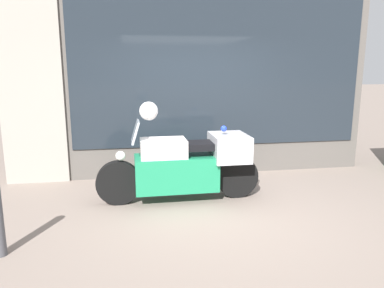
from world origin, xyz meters
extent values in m
plane|color=gray|center=(0.00, 0.00, 0.00)|extent=(60.00, 60.00, 0.00)
cube|color=#56514C|center=(0.00, 2.00, 1.93)|extent=(6.48, 0.40, 3.86)
cube|color=gray|center=(-2.73, 2.03, 1.93)|extent=(1.03, 0.55, 3.86)
cube|color=#1E262D|center=(0.48, 1.79, 1.98)|extent=(5.22, 0.02, 2.86)
cube|color=slate|center=(0.44, 2.01, 0.28)|extent=(5.00, 0.30, 0.55)
cube|color=silver|center=(0.44, 2.15, 1.28)|extent=(5.00, 0.02, 1.51)
cube|color=beige|center=(0.44, 2.01, 2.03)|extent=(5.00, 0.30, 0.03)
cube|color=#195623|center=(-1.14, 2.01, 2.07)|extent=(0.18, 0.04, 0.05)
cube|color=black|center=(0.44, 2.01, 2.07)|extent=(0.18, 0.04, 0.05)
cube|color=#B7B2A8|center=(2.01, 2.01, 2.07)|extent=(0.18, 0.04, 0.05)
cube|color=orange|center=(-0.74, 1.94, 0.69)|extent=(0.19, 0.02, 0.27)
cube|color=#2D8E42|center=(1.61, 1.94, 0.69)|extent=(0.19, 0.02, 0.27)
cylinder|color=black|center=(-1.34, 0.52, 0.32)|extent=(0.64, 0.14, 0.64)
cylinder|color=black|center=(0.43, 0.53, 0.32)|extent=(0.64, 0.14, 0.64)
cube|color=#1E8456|center=(-0.50, 0.52, 0.43)|extent=(1.20, 0.53, 0.51)
cube|color=white|center=(-0.68, 0.52, 0.79)|extent=(0.66, 0.48, 0.28)
cube|color=black|center=(-0.22, 0.52, 0.83)|extent=(0.70, 0.40, 0.10)
cube|color=#B7B7BC|center=(0.30, 0.53, 0.79)|extent=(0.53, 0.69, 0.38)
cube|color=white|center=(0.30, 0.53, 0.79)|extent=(0.48, 0.70, 0.11)
cube|color=#B2BCC6|center=(-1.08, 0.52, 1.06)|extent=(0.13, 0.37, 0.32)
sphere|color=white|center=(-1.30, 0.52, 0.72)|extent=(0.14, 0.14, 0.14)
sphere|color=blue|center=(0.21, 0.52, 1.07)|extent=(0.09, 0.09, 0.09)
sphere|color=white|center=(-0.88, 0.52, 1.35)|extent=(0.26, 0.26, 0.26)
camera|label=1|loc=(-1.16, -4.74, 1.99)|focal=35.00mm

